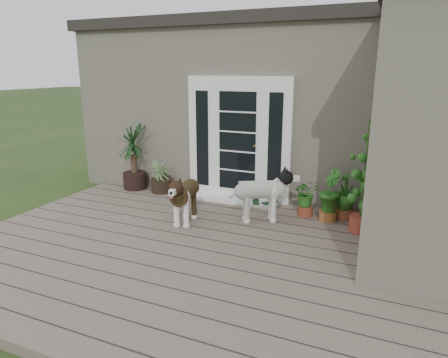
% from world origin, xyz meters
% --- Properties ---
extents(deck, '(6.20, 4.60, 0.12)m').
position_xyz_m(deck, '(0.00, 0.40, 0.06)').
color(deck, '#6B5B4C').
rests_on(deck, ground).
extents(house_main, '(7.40, 4.00, 3.10)m').
position_xyz_m(house_main, '(0.00, 4.65, 1.55)').
color(house_main, '#665E54').
rests_on(house_main, ground).
extents(roof_main, '(7.60, 4.20, 0.20)m').
position_xyz_m(roof_main, '(0.00, 4.65, 3.20)').
color(roof_main, '#2D2826').
rests_on(roof_main, house_main).
extents(house_wing, '(1.60, 2.40, 3.10)m').
position_xyz_m(house_wing, '(2.90, 1.50, 1.55)').
color(house_wing, '#665E54').
rests_on(house_wing, ground).
extents(door_unit, '(1.90, 0.14, 2.15)m').
position_xyz_m(door_unit, '(-0.20, 2.60, 1.19)').
color(door_unit, white).
rests_on(door_unit, deck).
extents(door_step, '(1.60, 0.40, 0.05)m').
position_xyz_m(door_step, '(-0.20, 2.40, 0.14)').
color(door_step, white).
rests_on(door_step, deck).
extents(brindle_dog, '(0.50, 0.89, 0.70)m').
position_xyz_m(brindle_dog, '(-0.48, 1.15, 0.47)').
color(brindle_dog, '#402E17').
rests_on(brindle_dog, deck).
extents(white_dog, '(0.95, 0.76, 0.73)m').
position_xyz_m(white_dog, '(0.54, 1.67, 0.49)').
color(white_dog, silver).
rests_on(white_dog, deck).
extents(spider_plant, '(0.86, 0.86, 0.69)m').
position_xyz_m(spider_plant, '(-1.66, 2.36, 0.46)').
color(spider_plant, '#89A566').
rests_on(spider_plant, deck).
extents(yucca, '(1.06, 1.06, 1.25)m').
position_xyz_m(yucca, '(-2.27, 2.36, 0.75)').
color(yucca, black).
rests_on(yucca, deck).
extents(herb_a, '(0.56, 0.56, 0.51)m').
position_xyz_m(herb_a, '(1.13, 2.19, 0.38)').
color(herb_a, '#224C15').
rests_on(herb_a, deck).
extents(herb_b, '(0.45, 0.45, 0.60)m').
position_xyz_m(herb_b, '(1.49, 2.12, 0.42)').
color(herb_b, '#195A1C').
rests_on(herb_b, deck).
extents(herb_c, '(0.42, 0.42, 0.62)m').
position_xyz_m(herb_c, '(1.71, 2.32, 0.43)').
color(herb_c, '#17521C').
rests_on(herb_c, deck).
extents(sapling, '(0.51, 0.51, 1.67)m').
position_xyz_m(sapling, '(1.99, 1.85, 0.96)').
color(sapling, '#245D1A').
rests_on(sapling, deck).
extents(clog_left, '(0.25, 0.34, 0.09)m').
position_xyz_m(clog_left, '(0.24, 2.35, 0.17)').
color(clog_left, black).
rests_on(clog_left, deck).
extents(clog_right, '(0.31, 0.34, 0.09)m').
position_xyz_m(clog_right, '(0.47, 2.40, 0.17)').
color(clog_right, black).
rests_on(clog_right, deck).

